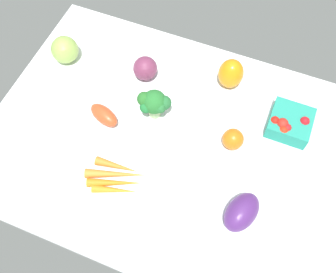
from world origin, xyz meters
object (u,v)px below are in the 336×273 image
heirloom_tomato_orange (233,139)px  berry_basket (289,123)px  red_onion_center (145,68)px  roma_tomato (104,115)px  broccoli_head (154,103)px  bell_pepper_orange (231,74)px  heirloom_tomato_green (65,50)px  eggplant (242,212)px  carrot_bunch (116,177)px

heirloom_tomato_orange → berry_basket: bearing=-140.4°
red_onion_center → roma_tomato: bearing=76.0°
broccoli_head → red_onion_center: bearing=-56.2°
bell_pepper_orange → heirloom_tomato_orange: size_ratio=1.67×
heirloom_tomato_green → eggplant: 73.36cm
heirloom_tomato_green → red_onion_center: 26.49cm
broccoli_head → roma_tomato: size_ratio=1.01×
carrot_bunch → roma_tomato: bearing=-54.5°
carrot_bunch → red_onion_center: size_ratio=2.24×
heirloom_tomato_orange → berry_basket: 17.44cm
bell_pepper_orange → eggplant: 42.61cm
berry_basket → roma_tomato: size_ratio=1.19×
broccoli_head → berry_basket: 39.23cm
berry_basket → roma_tomato: 53.54cm
carrot_bunch → eggplant: 34.35cm
roma_tomato → red_onion_center: (-4.81, -19.25, 1.35)cm
bell_pepper_orange → carrot_bunch: size_ratio=0.60×
bell_pepper_orange → broccoli_head: bearing=48.0°
eggplant → red_onion_center: bearing=68.9°
heirloom_tomato_orange → berry_basket: berry_basket is taller
berry_basket → red_onion_center: red_onion_center is taller
berry_basket → red_onion_center: bearing=-2.6°
broccoli_head → eggplant: bearing=147.7°
berry_basket → heirloom_tomato_green: bearing=0.8°
bell_pepper_orange → roma_tomato: bell_pepper_orange is taller
heirloom_tomato_orange → roma_tomato: bearing=9.2°
bell_pepper_orange → berry_basket: bearing=156.5°
berry_basket → heirloom_tomato_orange: bearing=39.6°
red_onion_center → broccoli_head: bearing=123.8°
broccoli_head → roma_tomato: broccoli_head is taller
bell_pepper_orange → carrot_bunch: 46.23cm
eggplant → berry_basket: bearing=8.2°
roma_tomato → red_onion_center: size_ratio=1.31×
carrot_bunch → heirloom_tomato_orange: bearing=-139.6°
heirloom_tomato_orange → eggplant: 21.24cm
eggplant → red_onion_center: 52.30cm
heirloom_tomato_green → eggplant: heirloom_tomato_green is taller
berry_basket → red_onion_center: 45.96cm
eggplant → broccoli_head: bearing=75.4°
roma_tomato → heirloom_tomato_orange: bearing=29.0°
carrot_bunch → berry_basket: (-39.31, -33.16, 1.57)cm
berry_basket → red_onion_center: size_ratio=1.56×
broccoli_head → roma_tomato: 15.22cm
eggplant → red_onion_center: red_onion_center is taller
carrot_bunch → heirloom_tomato_orange: (-25.88, -22.03, 1.77)cm
berry_basket → roma_tomato: berry_basket is taller
carrot_bunch → roma_tomato: 19.68cm
heirloom_tomato_green → broccoli_head: bearing=165.3°
berry_basket → eggplant: eggplant is taller
red_onion_center → berry_basket: bearing=177.4°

